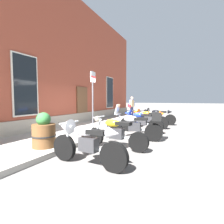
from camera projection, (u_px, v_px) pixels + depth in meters
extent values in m
plane|color=#565451|center=(111.00, 133.00, 7.92)|extent=(140.00, 140.00, 0.00)
cube|color=gray|center=(84.00, 129.00, 8.53)|extent=(26.12, 2.96, 0.15)
cube|color=silver|center=(188.00, 140.00, 6.59)|extent=(26.12, 0.12, 0.01)
cube|color=brown|center=(13.00, 62.00, 10.32)|extent=(20.12, 6.90, 7.50)
cube|color=gray|center=(60.00, 122.00, 9.11)|extent=(20.12, 0.10, 0.70)
cube|color=silver|center=(25.00, 85.00, 7.17)|extent=(1.22, 0.06, 2.52)
cube|color=black|center=(26.00, 85.00, 7.15)|extent=(1.10, 0.03, 2.40)
cube|color=brown|center=(82.00, 106.00, 10.88)|extent=(1.10, 0.08, 2.30)
cube|color=silver|center=(110.00, 93.00, 14.46)|extent=(1.22, 0.06, 2.52)
cube|color=black|center=(110.00, 93.00, 14.45)|extent=(1.10, 0.03, 2.40)
cylinder|color=black|center=(64.00, 147.00, 4.37)|extent=(0.19, 0.66, 0.65)
cylinder|color=black|center=(114.00, 157.00, 3.65)|extent=(0.19, 0.66, 0.65)
cylinder|color=silver|center=(67.00, 138.00, 4.30)|extent=(0.10, 0.32, 0.65)
cube|color=#28282B|center=(89.00, 144.00, 3.97)|extent=(0.26, 0.46, 0.32)
ellipsoid|color=silver|center=(83.00, 131.00, 4.03)|extent=(0.31, 0.54, 0.24)
cube|color=black|center=(97.00, 132.00, 3.84)|extent=(0.27, 0.50, 0.10)
cylinder|color=silver|center=(69.00, 122.00, 4.23)|extent=(0.62, 0.10, 0.04)
cylinder|color=silver|center=(103.00, 151.00, 3.93)|extent=(0.14, 0.46, 0.09)
cone|color=silver|center=(66.00, 126.00, 4.31)|extent=(0.39, 0.37, 0.36)
cone|color=silver|center=(113.00, 133.00, 3.62)|extent=(0.27, 0.28, 0.24)
cylinder|color=black|center=(95.00, 136.00, 5.80)|extent=(0.18, 0.61, 0.60)
cylinder|color=black|center=(139.00, 142.00, 5.03)|extent=(0.18, 0.61, 0.60)
cylinder|color=silver|center=(97.00, 129.00, 5.73)|extent=(0.10, 0.33, 0.67)
cube|color=#28282B|center=(117.00, 134.00, 5.38)|extent=(0.26, 0.46, 0.32)
ellipsoid|color=gold|center=(112.00, 123.00, 5.43)|extent=(0.31, 0.54, 0.24)
cube|color=black|center=(123.00, 124.00, 5.24)|extent=(0.26, 0.50, 0.10)
cylinder|color=silver|center=(99.00, 117.00, 5.66)|extent=(0.62, 0.09, 0.04)
cylinder|color=silver|center=(127.00, 138.00, 5.34)|extent=(0.13, 0.46, 0.09)
sphere|color=silver|center=(97.00, 119.00, 5.71)|extent=(0.18, 0.18, 0.18)
cylinder|color=black|center=(114.00, 130.00, 6.81)|extent=(0.20, 0.67, 0.66)
cylinder|color=black|center=(154.00, 132.00, 6.35)|extent=(0.20, 0.67, 0.66)
cylinder|color=silver|center=(117.00, 124.00, 6.76)|extent=(0.11, 0.32, 0.65)
cube|color=#28282B|center=(135.00, 127.00, 6.55)|extent=(0.27, 0.46, 0.32)
ellipsoid|color=#B7BABF|center=(131.00, 119.00, 6.57)|extent=(0.32, 0.55, 0.24)
cube|color=black|center=(141.00, 119.00, 6.46)|extent=(0.27, 0.50, 0.10)
cylinder|color=silver|center=(119.00, 114.00, 6.71)|extent=(0.62, 0.11, 0.04)
cylinder|color=silver|center=(143.00, 130.00, 6.58)|extent=(0.14, 0.46, 0.09)
cube|color=#B2BCC6|center=(117.00, 109.00, 6.71)|extent=(0.37, 0.18, 0.40)
cube|color=black|center=(157.00, 117.00, 6.27)|extent=(0.39, 0.36, 0.30)
cylinder|color=black|center=(127.00, 124.00, 8.42)|extent=(0.17, 0.69, 0.68)
cylinder|color=black|center=(156.00, 126.00, 7.75)|extent=(0.17, 0.69, 0.68)
cylinder|color=silver|center=(129.00, 119.00, 8.36)|extent=(0.09, 0.32, 0.64)
cube|color=#28282B|center=(142.00, 121.00, 8.05)|extent=(0.25, 0.45, 0.32)
ellipsoid|color=#192D9E|center=(139.00, 115.00, 8.10)|extent=(0.30, 0.54, 0.24)
cube|color=black|center=(147.00, 115.00, 7.92)|extent=(0.25, 0.49, 0.10)
cylinder|color=silver|center=(130.00, 111.00, 8.29)|extent=(0.62, 0.08, 0.04)
cylinder|color=silver|center=(149.00, 124.00, 8.02)|extent=(0.12, 0.46, 0.09)
cone|color=#192D9E|center=(128.00, 113.00, 8.36)|extent=(0.38, 0.36, 0.36)
cone|color=#192D9E|center=(156.00, 115.00, 7.73)|extent=(0.26, 0.28, 0.24)
cylinder|color=black|center=(135.00, 121.00, 9.75)|extent=(0.18, 0.67, 0.66)
cylinder|color=black|center=(162.00, 123.00, 9.00)|extent=(0.18, 0.67, 0.66)
cylinder|color=silver|center=(137.00, 117.00, 9.68)|extent=(0.10, 0.31, 0.62)
cube|color=#28282B|center=(149.00, 119.00, 9.33)|extent=(0.26, 0.46, 0.32)
ellipsoid|color=orange|center=(146.00, 114.00, 9.39)|extent=(0.31, 0.54, 0.24)
cube|color=black|center=(153.00, 114.00, 9.20)|extent=(0.27, 0.50, 0.10)
cylinder|color=silver|center=(138.00, 110.00, 9.62)|extent=(0.62, 0.10, 0.04)
cylinder|color=silver|center=(155.00, 121.00, 9.30)|extent=(0.13, 0.46, 0.09)
cone|color=orange|center=(136.00, 112.00, 9.69)|extent=(0.39, 0.37, 0.36)
cone|color=orange|center=(162.00, 114.00, 8.97)|extent=(0.26, 0.28, 0.24)
cylinder|color=black|center=(145.00, 118.00, 11.09)|extent=(0.17, 0.65, 0.64)
cylinder|color=black|center=(170.00, 120.00, 10.34)|extent=(0.17, 0.65, 0.64)
cylinder|color=silver|center=(147.00, 115.00, 11.03)|extent=(0.09, 0.31, 0.62)
cube|color=#28282B|center=(158.00, 116.00, 10.68)|extent=(0.26, 0.46, 0.32)
ellipsoid|color=black|center=(156.00, 112.00, 10.73)|extent=(0.30, 0.54, 0.24)
cube|color=black|center=(162.00, 112.00, 10.55)|extent=(0.26, 0.50, 0.10)
cylinder|color=silver|center=(148.00, 109.00, 10.96)|extent=(0.62, 0.09, 0.04)
cylinder|color=silver|center=(164.00, 118.00, 10.65)|extent=(0.13, 0.46, 0.09)
cone|color=black|center=(146.00, 110.00, 11.03)|extent=(0.39, 0.37, 0.36)
cone|color=black|center=(170.00, 112.00, 10.32)|extent=(0.26, 0.28, 0.24)
cylinder|color=#2D3351|center=(133.00, 111.00, 14.38)|extent=(0.14, 0.14, 0.79)
cylinder|color=#2D3351|center=(131.00, 112.00, 14.24)|extent=(0.14, 0.14, 0.79)
cube|color=tan|center=(132.00, 103.00, 14.27)|extent=(0.43, 0.28, 0.56)
sphere|color=tan|center=(132.00, 98.00, 14.24)|extent=(0.21, 0.21, 0.21)
cylinder|color=tan|center=(134.00, 104.00, 14.47)|extent=(0.09, 0.09, 0.53)
cylinder|color=tan|center=(130.00, 104.00, 14.07)|extent=(0.09, 0.09, 0.53)
cube|color=maroon|center=(130.00, 106.00, 14.02)|extent=(0.10, 0.13, 0.24)
cylinder|color=black|center=(133.00, 111.00, 15.25)|extent=(0.14, 0.14, 0.80)
cylinder|color=black|center=(131.00, 111.00, 15.37)|extent=(0.14, 0.14, 0.80)
cube|color=#2D478C|center=(132.00, 103.00, 15.26)|extent=(0.31, 0.44, 0.57)
sphere|color=tan|center=(132.00, 98.00, 15.23)|extent=(0.22, 0.22, 0.22)
cylinder|color=#2D478C|center=(134.00, 103.00, 15.10)|extent=(0.09, 0.09, 0.54)
cylinder|color=#2D478C|center=(129.00, 103.00, 15.43)|extent=(0.09, 0.09, 0.54)
cube|color=maroon|center=(129.00, 105.00, 15.48)|extent=(0.14, 0.11, 0.24)
cylinder|color=#4C4C51|center=(93.00, 102.00, 7.41)|extent=(0.06, 0.06, 2.57)
cube|color=white|center=(93.00, 77.00, 7.33)|extent=(0.36, 0.03, 0.44)
cube|color=red|center=(93.00, 77.00, 7.32)|extent=(0.36, 0.01, 0.08)
cylinder|color=brown|center=(44.00, 136.00, 5.05)|extent=(0.65, 0.65, 0.67)
cylinder|color=black|center=(44.00, 136.00, 5.05)|extent=(0.68, 0.68, 0.04)
sphere|color=#28602D|center=(43.00, 119.00, 5.02)|extent=(0.40, 0.40, 0.40)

